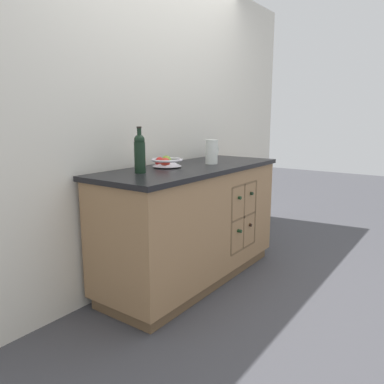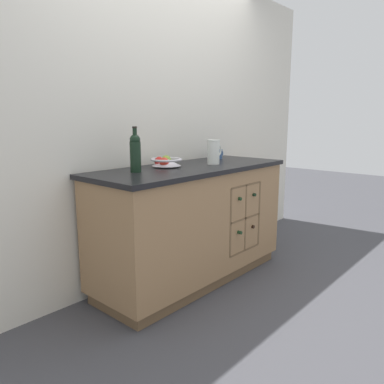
# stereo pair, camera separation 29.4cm
# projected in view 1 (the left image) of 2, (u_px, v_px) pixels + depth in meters

# --- Properties ---
(ground_plane) EXTENTS (14.00, 14.00, 0.00)m
(ground_plane) POSITION_uv_depth(u_px,v_px,m) (192.00, 278.00, 3.08)
(ground_plane) COLOR #424247
(back_wall) EXTENTS (4.40, 0.06, 2.55)m
(back_wall) POSITION_uv_depth(u_px,v_px,m) (155.00, 121.00, 3.05)
(back_wall) COLOR silver
(back_wall) RESTS_ON ground_plane
(kitchen_island) EXTENTS (1.72, 0.66, 0.93)m
(kitchen_island) POSITION_uv_depth(u_px,v_px,m) (193.00, 223.00, 2.99)
(kitchen_island) COLOR brown
(kitchen_island) RESTS_ON ground_plane
(fruit_bowl) EXTENTS (0.24, 0.24, 0.09)m
(fruit_bowl) POSITION_uv_depth(u_px,v_px,m) (166.00, 162.00, 2.83)
(fruit_bowl) COLOR silver
(fruit_bowl) RESTS_ON kitchen_island
(white_pitcher) EXTENTS (0.16, 0.10, 0.20)m
(white_pitcher) POSITION_uv_depth(u_px,v_px,m) (212.00, 151.00, 3.03)
(white_pitcher) COLOR silver
(white_pitcher) RESTS_ON kitchen_island
(ceramic_mug) EXTENTS (0.12, 0.08, 0.09)m
(ceramic_mug) POSITION_uv_depth(u_px,v_px,m) (212.00, 154.00, 3.44)
(ceramic_mug) COLOR #385684
(ceramic_mug) RESTS_ON kitchen_island
(standing_wine_bottle) EXTENTS (0.08, 0.08, 0.31)m
(standing_wine_bottle) POSITION_uv_depth(u_px,v_px,m) (140.00, 152.00, 2.52)
(standing_wine_bottle) COLOR black
(standing_wine_bottle) RESTS_ON kitchen_island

